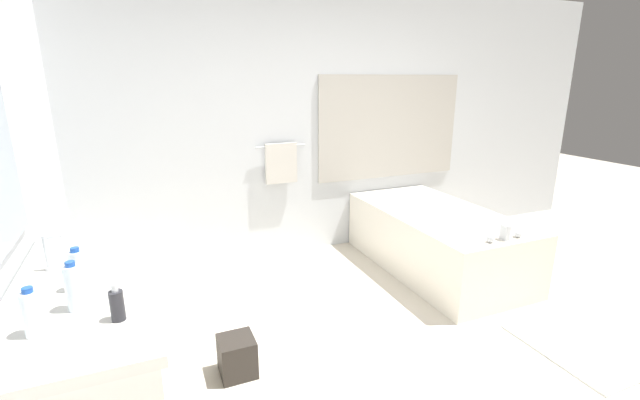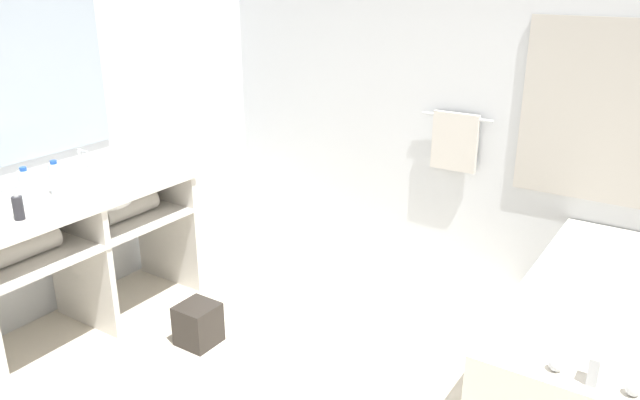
% 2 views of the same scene
% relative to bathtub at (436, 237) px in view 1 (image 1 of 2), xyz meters
% --- Properties ---
extents(ground_plane, '(16.00, 16.00, 0.00)m').
position_rel_bathtub_xyz_m(ground_plane, '(-0.97, -1.28, -0.32)').
color(ground_plane, beige).
rests_on(ground_plane, ground).
extents(wall_back_with_blinds, '(7.40, 0.13, 2.70)m').
position_rel_bathtub_xyz_m(wall_back_with_blinds, '(-0.93, 0.95, 1.03)').
color(wall_back_with_blinds, silver).
rests_on(wall_back_with_blinds, ground_plane).
extents(vanity_counter, '(0.63, 1.45, 0.88)m').
position_rel_bathtub_xyz_m(vanity_counter, '(-2.84, -1.01, 0.31)').
color(vanity_counter, silver).
rests_on(vanity_counter, ground_plane).
extents(sink_faucet, '(0.09, 0.04, 0.18)m').
position_rel_bathtub_xyz_m(sink_faucet, '(-3.01, -0.81, 0.65)').
color(sink_faucet, silver).
rests_on(sink_faucet, vanity_counter).
extents(bathtub, '(0.95, 1.82, 0.70)m').
position_rel_bathtub_xyz_m(bathtub, '(0.00, 0.00, 0.00)').
color(bathtub, silver).
rests_on(bathtub, ground_plane).
extents(water_bottle_1, '(0.07, 0.07, 0.20)m').
position_rel_bathtub_xyz_m(water_bottle_1, '(-2.85, -1.10, 0.65)').
color(water_bottle_1, white).
rests_on(water_bottle_1, vanity_counter).
extents(water_bottle_2, '(0.07, 0.07, 0.21)m').
position_rel_bathtub_xyz_m(water_bottle_2, '(-2.85, -1.29, 0.66)').
color(water_bottle_2, white).
rests_on(water_bottle_2, vanity_counter).
extents(water_bottle_3, '(0.07, 0.07, 0.19)m').
position_rel_bathtub_xyz_m(water_bottle_3, '(-2.97, -1.43, 0.65)').
color(water_bottle_3, white).
rests_on(water_bottle_3, vanity_counter).
extents(soap_dispenser, '(0.05, 0.05, 0.15)m').
position_rel_bathtub_xyz_m(soap_dispenser, '(-2.69, -1.44, 0.62)').
color(soap_dispenser, '#28282D').
rests_on(soap_dispenser, vanity_counter).
extents(waste_bin, '(0.22, 0.22, 0.25)m').
position_rel_bathtub_xyz_m(waste_bin, '(-2.12, -0.81, -0.20)').
color(waste_bin, '#2D2823').
rests_on(waste_bin, ground_plane).
extents(bath_mat, '(0.53, 0.80, 0.02)m').
position_rel_bathtub_xyz_m(bath_mat, '(0.07, -1.46, -0.31)').
color(bath_mat, white).
rests_on(bath_mat, ground_plane).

